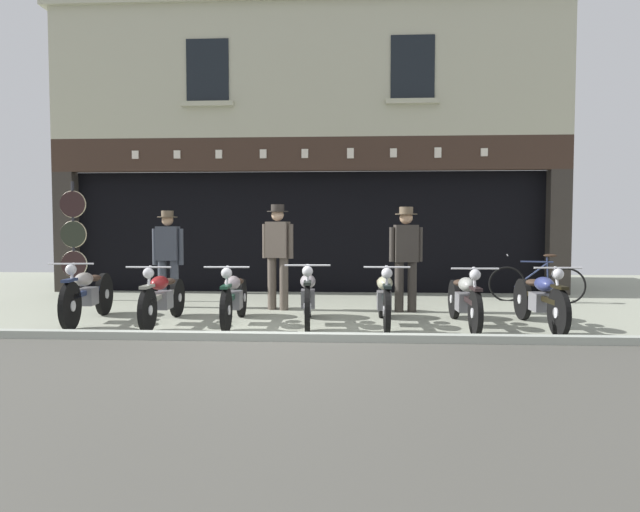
{
  "coord_description": "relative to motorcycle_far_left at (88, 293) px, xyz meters",
  "views": [
    {
      "loc": [
        0.99,
        -6.94,
        1.45
      ],
      "look_at": [
        0.43,
        2.8,
        0.92
      ],
      "focal_mm": 31.85,
      "sensor_mm": 36.0,
      "label": 1
    }
  ],
  "objects": [
    {
      "name": "shopkeeper_center",
      "position": [
        2.67,
        1.41,
        0.58
      ],
      "size": [
        0.55,
        0.36,
        1.8
      ],
      "rotation": [
        0.0,
        0.0,
        2.89
      ],
      "color": "brown",
      "rests_on": "ground"
    },
    {
      "name": "shop_facade",
      "position": [
        2.96,
        5.74,
        1.27
      ],
      "size": [
        11.29,
        4.42,
        6.28
      ],
      "color": "black",
      "rests_on": "ground"
    },
    {
      "name": "advert_board_near",
      "position": [
        5.64,
        4.13,
        1.36
      ],
      "size": [
        0.69,
        0.03,
        0.92
      ],
      "color": "silver"
    },
    {
      "name": "motorcycle_left",
      "position": [
        1.17,
        -0.09,
        -0.02
      ],
      "size": [
        0.62,
        1.95,
        0.9
      ],
      "rotation": [
        0.0,
        0.0,
        3.15
      ],
      "color": "black",
      "rests_on": "ground"
    },
    {
      "name": "leaning_bicycle",
      "position": [
        7.43,
        2.67,
        -0.07
      ],
      "size": [
        1.7,
        0.59,
        0.93
      ],
      "rotation": [
        0.0,
        0.0,
        1.33
      ],
      "color": "black",
      "rests_on": "ground"
    },
    {
      "name": "ground",
      "position": [
        2.96,
        -2.25,
        -0.47
      ],
      "size": [
        22.99,
        22.0,
        0.18
      ],
      "color": "#969B88"
    },
    {
      "name": "tyre_sign_pole",
      "position": [
        -1.45,
        2.46,
        0.82
      ],
      "size": [
        0.52,
        0.06,
        2.29
      ],
      "color": "#232328",
      "rests_on": "ground"
    },
    {
      "name": "motorcycle_center",
      "position": [
        3.3,
        -0.01,
        -0.01
      ],
      "size": [
        0.62,
        1.96,
        0.92
      ],
      "rotation": [
        0.0,
        0.0,
        3.21
      ],
      "color": "black",
      "rests_on": "ground"
    },
    {
      "name": "motorcycle_far_right",
      "position": [
        6.59,
        -0.09,
        -0.01
      ],
      "size": [
        0.62,
        2.0,
        0.91
      ],
      "rotation": [
        0.0,
        0.0,
        3.19
      ],
      "color": "black",
      "rests_on": "ground"
    },
    {
      "name": "advert_board_far",
      "position": [
        6.57,
        4.13,
        1.4
      ],
      "size": [
        0.68,
        0.03,
        1.08
      ],
      "color": "silver"
    },
    {
      "name": "salesman_left",
      "position": [
        0.69,
        1.61,
        0.51
      ],
      "size": [
        0.56,
        0.34,
        1.71
      ],
      "rotation": [
        0.0,
        0.0,
        3.12
      ],
      "color": "#3D424C",
      "rests_on": "ground"
    },
    {
      "name": "motorcycle_center_left",
      "position": [
        2.21,
        -0.03,
        -0.02
      ],
      "size": [
        0.62,
        1.95,
        0.9
      ],
      "rotation": [
        0.0,
        0.0,
        3.18
      ],
      "color": "black",
      "rests_on": "ground"
    },
    {
      "name": "motorcycle_center_right",
      "position": [
        4.4,
        -0.02,
        -0.02
      ],
      "size": [
        0.62,
        2.01,
        0.91
      ],
      "rotation": [
        0.0,
        0.0,
        3.14
      ],
      "color": "black",
      "rests_on": "ground"
    },
    {
      "name": "motorcycle_right",
      "position": [
        5.54,
        -0.06,
        -0.02
      ],
      "size": [
        0.62,
        2.03,
        0.9
      ],
      "rotation": [
        0.0,
        0.0,
        3.16
      ],
      "color": "black",
      "rests_on": "ground"
    },
    {
      "name": "salesman_right",
      "position": [
        4.83,
        1.29,
        0.55
      ],
      "size": [
        0.56,
        0.37,
        1.75
      ],
      "rotation": [
        0.0,
        0.0,
        3.28
      ],
      "color": "#38332D",
      "rests_on": "ground"
    },
    {
      "name": "motorcycle_far_left",
      "position": [
        0.0,
        0.0,
        0.0
      ],
      "size": [
        0.62,
        2.06,
        0.93
      ],
      "rotation": [
        0.0,
        0.0,
        3.24
      ],
      "color": "black",
      "rests_on": "ground"
    }
  ]
}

